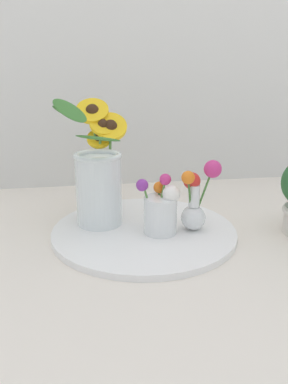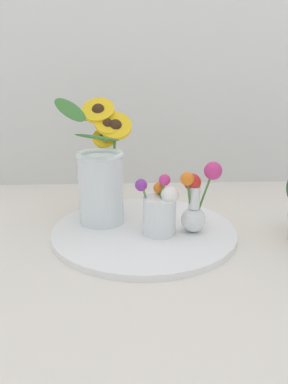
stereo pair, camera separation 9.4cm
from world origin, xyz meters
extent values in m
plane|color=silver|center=(0.00, 0.00, 0.00)|extent=(6.00, 6.00, 0.00)
cylinder|color=white|center=(0.01, 0.02, 0.01)|extent=(0.48, 0.48, 0.02)
cylinder|color=silver|center=(-0.10, 0.08, 0.11)|extent=(0.12, 0.12, 0.18)
torus|color=silver|center=(-0.10, 0.08, 0.20)|extent=(0.12, 0.12, 0.01)
cylinder|color=#568E42|center=(-0.10, 0.14, 0.18)|extent=(0.02, 0.08, 0.23)
cylinder|color=yellow|center=(-0.11, 0.18, 0.30)|extent=(0.09, 0.08, 0.07)
sphere|color=#382314|center=(-0.11, 0.18, 0.30)|extent=(0.04, 0.04, 0.04)
cylinder|color=#568E42|center=(-0.07, 0.13, 0.15)|extent=(0.02, 0.05, 0.23)
cylinder|color=yellow|center=(-0.06, 0.15, 0.26)|extent=(0.09, 0.07, 0.08)
sphere|color=#382314|center=(-0.06, 0.15, 0.26)|extent=(0.04, 0.04, 0.04)
cylinder|color=#568E42|center=(-0.10, 0.13, 0.16)|extent=(0.04, 0.05, 0.21)
cylinder|color=yellow|center=(-0.08, 0.15, 0.27)|extent=(0.08, 0.06, 0.07)
sphere|color=#382314|center=(-0.08, 0.15, 0.27)|extent=(0.03, 0.03, 0.03)
cylinder|color=#568E42|center=(-0.10, 0.13, 0.14)|extent=(0.02, 0.06, 0.17)
cylinder|color=yellow|center=(-0.10, 0.16, 0.23)|extent=(0.07, 0.06, 0.05)
sphere|color=#382314|center=(-0.10, 0.16, 0.23)|extent=(0.03, 0.03, 0.03)
ellipsoid|color=#38702D|center=(-0.17, 0.15, 0.30)|extent=(0.11, 0.10, 0.06)
ellipsoid|color=#38702D|center=(-0.10, 0.00, 0.26)|extent=(0.11, 0.05, 0.03)
ellipsoid|color=#38702D|center=(-0.16, 0.02, 0.32)|extent=(0.10, 0.10, 0.06)
cylinder|color=white|center=(0.05, -0.01, 0.06)|extent=(0.08, 0.08, 0.09)
cylinder|color=#568E42|center=(0.04, 0.01, 0.09)|extent=(0.01, 0.03, 0.07)
sphere|color=orange|center=(0.05, 0.02, 0.13)|extent=(0.03, 0.03, 0.03)
cylinder|color=#568E42|center=(0.06, -0.01, 0.08)|extent=(0.02, 0.02, 0.09)
sphere|color=white|center=(0.07, -0.02, 0.12)|extent=(0.04, 0.04, 0.04)
cylinder|color=#568E42|center=(0.04, -0.01, 0.10)|extent=(0.03, 0.02, 0.11)
sphere|color=#C6337A|center=(0.06, 0.00, 0.15)|extent=(0.03, 0.03, 0.03)
cylinder|color=#568E42|center=(0.02, -0.01, 0.09)|extent=(0.03, 0.03, 0.11)
sphere|color=purple|center=(0.00, 0.00, 0.14)|extent=(0.03, 0.03, 0.03)
sphere|color=white|center=(0.13, 0.00, 0.05)|extent=(0.06, 0.06, 0.06)
cylinder|color=white|center=(0.13, 0.00, 0.11)|extent=(0.03, 0.03, 0.06)
cylinder|color=#427533|center=(0.12, -0.01, 0.10)|extent=(0.02, 0.03, 0.12)
sphere|color=orange|center=(0.11, -0.02, 0.16)|extent=(0.03, 0.03, 0.03)
cylinder|color=#427533|center=(0.16, 0.00, 0.11)|extent=(0.04, 0.03, 0.13)
sphere|color=#C6337A|center=(0.17, -0.01, 0.18)|extent=(0.04, 0.04, 0.04)
cylinder|color=#427533|center=(0.13, 0.00, 0.10)|extent=(0.02, 0.02, 0.09)
sphere|color=red|center=(0.13, 0.01, 0.14)|extent=(0.04, 0.04, 0.04)
camera|label=1|loc=(-0.13, -0.86, 0.41)|focal=35.00mm
camera|label=2|loc=(-0.03, -0.87, 0.41)|focal=35.00mm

